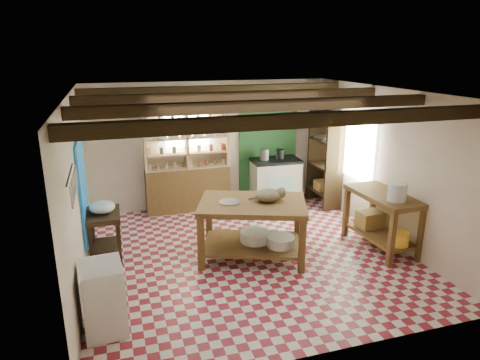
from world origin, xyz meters
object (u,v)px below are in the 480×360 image
object	(u,v)px
prep_table	(105,235)
cat	(269,195)
stove	(275,181)
work_table	(252,230)
white_cabinet	(103,298)
right_counter	(381,221)

from	to	relation	value
prep_table	cat	world-z (taller)	cat
stove	cat	distance (m)	2.55
work_table	stove	world-z (taller)	stove
prep_table	white_cabinet	size ratio (longest dim) A/B	0.88
prep_table	right_counter	bearing A→B (deg)	-12.46
white_cabinet	cat	xyz separation A→B (m)	(2.51, 1.24, 0.60)
prep_table	cat	bearing A→B (deg)	-15.69
work_table	white_cabinet	distance (m)	2.60
stove	white_cabinet	size ratio (longest dim) A/B	1.19
prep_table	white_cabinet	distance (m)	1.97
cat	white_cabinet	bearing A→B (deg)	-143.35
right_counter	stove	bearing A→B (deg)	106.34
right_counter	cat	world-z (taller)	cat
right_counter	prep_table	bearing A→B (deg)	164.39
work_table	prep_table	distance (m)	2.34
stove	right_counter	distance (m)	2.71
work_table	right_counter	world-z (taller)	right_counter
prep_table	right_counter	distance (m)	4.50
stove	cat	size ratio (longest dim) A/B	2.30
work_table	cat	bearing A→B (deg)	11.31
work_table	right_counter	xyz separation A→B (m)	(2.14, -0.33, 0.02)
right_counter	cat	distance (m)	1.99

